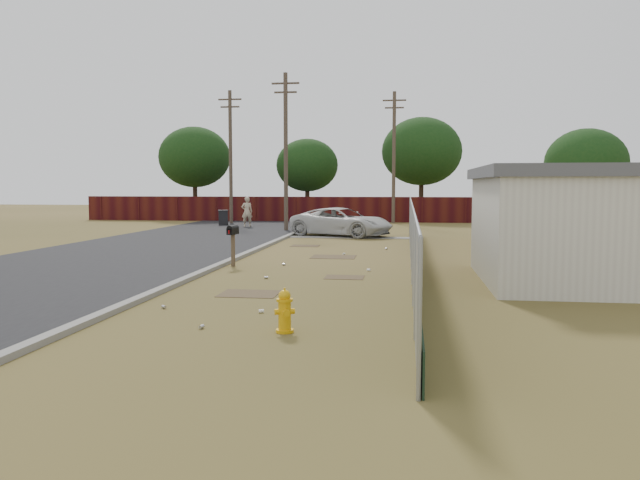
# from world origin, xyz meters

# --- Properties ---
(ground) EXTENTS (120.00, 120.00, 0.00)m
(ground) POSITION_xyz_m (0.00, 0.00, 0.00)
(ground) COLOR brown
(ground) RESTS_ON ground
(street) EXTENTS (15.10, 60.00, 0.12)m
(street) POSITION_xyz_m (-6.76, 8.05, 0.02)
(street) COLOR black
(street) RESTS_ON ground
(chainlink_fence) EXTENTS (0.10, 27.06, 2.02)m
(chainlink_fence) POSITION_xyz_m (3.12, 1.03, 0.80)
(chainlink_fence) COLOR gray
(chainlink_fence) RESTS_ON ground
(privacy_fence) EXTENTS (30.00, 0.12, 1.80)m
(privacy_fence) POSITION_xyz_m (-6.00, 25.00, 0.90)
(privacy_fence) COLOR #41130E
(privacy_fence) RESTS_ON ground
(utility_poles) EXTENTS (12.60, 8.24, 9.00)m
(utility_poles) POSITION_xyz_m (-3.67, 20.67, 4.69)
(utility_poles) COLOR brown
(utility_poles) RESTS_ON ground
(houses) EXTENTS (9.30, 17.24, 3.10)m
(houses) POSITION_xyz_m (9.70, 3.13, 1.56)
(houses) COLOR beige
(houses) RESTS_ON ground
(horizon_trees) EXTENTS (33.32, 31.94, 7.78)m
(horizon_trees) POSITION_xyz_m (0.84, 23.56, 4.63)
(horizon_trees) COLOR #2F1E15
(horizon_trees) RESTS_ON ground
(fire_hydrant) EXTENTS (0.41, 0.41, 0.80)m
(fire_hydrant) POSITION_xyz_m (0.81, -8.76, 0.37)
(fire_hydrant) COLOR #DEA30B
(fire_hydrant) RESTS_ON ground
(mailbox) EXTENTS (0.28, 0.58, 1.33)m
(mailbox) POSITION_xyz_m (-2.60, -0.08, 1.05)
(mailbox) COLOR brown
(mailbox) RESTS_ON ground
(pickup_truck) EXTENTS (5.82, 4.29, 1.47)m
(pickup_truck) POSITION_xyz_m (-0.38, 12.44, 0.73)
(pickup_truck) COLOR silver
(pickup_truck) RESTS_ON ground
(pedestrian) EXTENTS (0.80, 0.66, 1.90)m
(pedestrian) POSITION_xyz_m (-7.08, 18.86, 0.95)
(pedestrian) COLOR tan
(pedestrian) RESTS_ON ground
(trash_bin) EXTENTS (0.79, 0.78, 1.00)m
(trash_bin) POSITION_xyz_m (-9.02, 20.19, 0.51)
(trash_bin) COLOR black
(trash_bin) RESTS_ON ground
(scattered_litter) EXTENTS (4.39, 14.70, 0.07)m
(scattered_litter) POSITION_xyz_m (-0.04, -2.01, 0.04)
(scattered_litter) COLOR white
(scattered_litter) RESTS_ON ground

